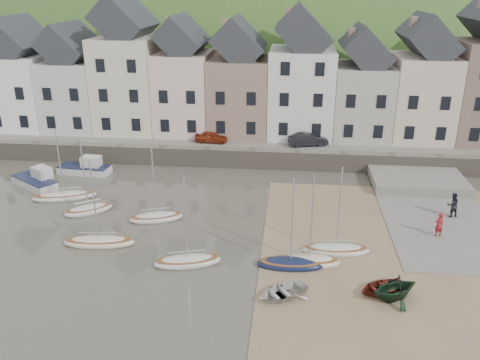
# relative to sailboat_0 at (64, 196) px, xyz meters

# --- Properties ---
(ground) EXTENTS (160.00, 160.00, 0.00)m
(ground) POSITION_rel_sailboat_0_xyz_m (14.91, -7.73, -0.26)
(ground) COLOR #4A453A
(ground) RESTS_ON ground
(quay_land) EXTENTS (90.00, 30.00, 1.50)m
(quay_land) POSITION_rel_sailboat_0_xyz_m (14.91, 24.27, 0.49)
(quay_land) COLOR #355622
(quay_land) RESTS_ON ground
(quay_street) EXTENTS (70.00, 7.00, 0.10)m
(quay_street) POSITION_rel_sailboat_0_xyz_m (14.91, 12.77, 1.29)
(quay_street) COLOR slate
(quay_street) RESTS_ON quay_land
(seawall) EXTENTS (70.00, 1.20, 1.80)m
(seawall) POSITION_rel_sailboat_0_xyz_m (14.91, 9.27, 0.64)
(seawall) COLOR slate
(seawall) RESTS_ON ground
(beach) EXTENTS (18.00, 26.00, 0.06)m
(beach) POSITION_rel_sailboat_0_xyz_m (25.91, -7.73, -0.23)
(beach) COLOR #7D674C
(beach) RESTS_ON ground
(slipway) EXTENTS (8.00, 18.00, 0.12)m
(slipway) POSITION_rel_sailboat_0_xyz_m (29.91, 0.27, -0.20)
(slipway) COLOR slate
(slipway) RESTS_ON ground
(hillside) EXTENTS (134.40, 84.00, 84.00)m
(hillside) POSITION_rel_sailboat_0_xyz_m (9.91, 52.27, -18.25)
(hillside) COLOR #355622
(hillside) RESTS_ON ground
(townhouse_terrace) EXTENTS (61.05, 8.00, 13.93)m
(townhouse_terrace) POSITION_rel_sailboat_0_xyz_m (16.67, 16.27, 7.06)
(townhouse_terrace) COLOR white
(townhouse_terrace) RESTS_ON quay_land
(sailboat_0) EXTENTS (5.41, 3.06, 6.32)m
(sailboat_0) POSITION_rel_sailboat_0_xyz_m (0.00, 0.00, 0.00)
(sailboat_0) COLOR silver
(sailboat_0) RESTS_ON ground
(sailboat_1) EXTENTS (3.93, 3.36, 6.32)m
(sailboat_1) POSITION_rel_sailboat_0_xyz_m (3.01, -2.35, 0.01)
(sailboat_1) COLOR silver
(sailboat_1) RESTS_ON ground
(sailboat_2) EXTENTS (5.05, 2.01, 6.32)m
(sailboat_2) POSITION_rel_sailboat_0_xyz_m (5.74, -7.26, 0.00)
(sailboat_2) COLOR beige
(sailboat_2) RESTS_ON ground
(sailboat_3) EXTENTS (4.32, 2.69, 6.32)m
(sailboat_3) POSITION_rel_sailboat_0_xyz_m (8.65, -3.12, 0.01)
(sailboat_3) COLOR silver
(sailboat_3) RESTS_ON ground
(sailboat_4) EXTENTS (4.57, 2.58, 6.32)m
(sailboat_4) POSITION_rel_sailboat_0_xyz_m (12.31, -9.14, 0.00)
(sailboat_4) COLOR silver
(sailboat_4) RESTS_ON ground
(sailboat_5) EXTENTS (4.33, 1.67, 6.32)m
(sailboat_5) POSITION_rel_sailboat_0_xyz_m (18.86, -8.76, 0.00)
(sailboat_5) COLOR #121A39
(sailboat_5) RESTS_ON ground
(sailboat_6) EXTENTS (4.60, 1.82, 6.32)m
(sailboat_6) POSITION_rel_sailboat_0_xyz_m (21.87, -6.64, 0.00)
(sailboat_6) COLOR silver
(sailboat_6) RESTS_ON ground
(sailboat_7) EXTENTS (3.96, 1.56, 6.32)m
(sailboat_7) POSITION_rel_sailboat_0_xyz_m (20.07, -8.25, 0.01)
(sailboat_7) COLOR beige
(sailboat_7) RESTS_ON ground
(motorboat_0) EXTENTS (5.02, 4.07, 1.70)m
(motorboat_0) POSITION_rel_sailboat_0_xyz_m (-3.63, 2.38, 0.32)
(motorboat_0) COLOR silver
(motorboat_0) RESTS_ON ground
(motorboat_2) EXTENTS (4.99, 2.15, 1.70)m
(motorboat_2) POSITION_rel_sailboat_0_xyz_m (-0.49, 5.91, 0.32)
(motorboat_2) COLOR silver
(motorboat_2) RESTS_ON ground
(rowboat_white) EXTENTS (3.80, 3.59, 0.64)m
(rowboat_white) POSITION_rel_sailboat_0_xyz_m (18.41, -12.11, 0.12)
(rowboat_white) COLOR silver
(rowboat_white) RESTS_ON beach
(rowboat_green) EXTENTS (3.79, 3.63, 1.54)m
(rowboat_green) POSITION_rel_sailboat_0_xyz_m (24.73, -11.66, 0.57)
(rowboat_green) COLOR black
(rowboat_green) RESTS_ON beach
(rowboat_red) EXTENTS (3.52, 3.13, 0.60)m
(rowboat_red) POSITION_rel_sailboat_0_xyz_m (24.17, -11.01, 0.10)
(rowboat_red) COLOR maroon
(rowboat_red) RESTS_ON beach
(person_red) EXTENTS (0.75, 0.61, 1.77)m
(person_red) POSITION_rel_sailboat_0_xyz_m (29.17, -3.71, 0.75)
(person_red) COLOR maroon
(person_red) RESTS_ON slipway
(person_dark) EXTENTS (1.10, 0.95, 1.92)m
(person_dark) POSITION_rel_sailboat_0_xyz_m (31.03, -0.30, 0.82)
(person_dark) COLOR black
(person_dark) RESTS_ON slipway
(car_left) EXTENTS (3.39, 1.54, 1.13)m
(car_left) POSITION_rel_sailboat_0_xyz_m (10.53, 11.77, 1.90)
(car_left) COLOR maroon
(car_left) RESTS_ON quay_street
(car_right) EXTENTS (4.12, 2.31, 1.29)m
(car_right) POSITION_rel_sailboat_0_xyz_m (20.32, 11.77, 1.98)
(car_right) COLOR black
(car_right) RESTS_ON quay_street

